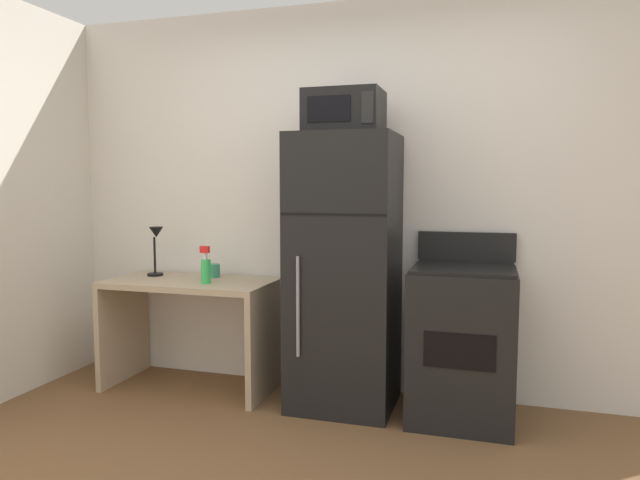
# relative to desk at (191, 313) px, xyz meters

# --- Properties ---
(wall_back_white) EXTENTS (5.00, 0.10, 2.60)m
(wall_back_white) POSITION_rel_desk_xyz_m (1.13, 0.36, 0.78)
(wall_back_white) COLOR silver
(wall_back_white) RESTS_ON ground
(desk) EXTENTS (1.14, 0.58, 0.75)m
(desk) POSITION_rel_desk_xyz_m (0.00, 0.00, 0.00)
(desk) COLOR tan
(desk) RESTS_ON ground
(desk_lamp) EXTENTS (0.14, 0.12, 0.35)m
(desk_lamp) POSITION_rel_desk_xyz_m (-0.32, 0.09, 0.47)
(desk_lamp) COLOR black
(desk_lamp) RESTS_ON desk
(coffee_mug) EXTENTS (0.08, 0.08, 0.09)m
(coffee_mug) POSITION_rel_desk_xyz_m (0.10, 0.15, 0.28)
(coffee_mug) COLOR #338C66
(coffee_mug) RESTS_ON desk
(spray_bottle) EXTENTS (0.06, 0.06, 0.25)m
(spray_bottle) POSITION_rel_desk_xyz_m (0.17, -0.09, 0.33)
(spray_bottle) COLOR green
(spray_bottle) RESTS_ON desk
(refrigerator) EXTENTS (0.64, 0.61, 1.71)m
(refrigerator) POSITION_rel_desk_xyz_m (1.09, -0.00, 0.33)
(refrigerator) COLOR black
(refrigerator) RESTS_ON ground
(microwave) EXTENTS (0.46, 0.35, 0.26)m
(microwave) POSITION_rel_desk_xyz_m (1.09, -0.02, 1.32)
(microwave) COLOR black
(microwave) RESTS_ON refrigerator
(oven_range) EXTENTS (0.60, 0.61, 1.10)m
(oven_range) POSITION_rel_desk_xyz_m (1.81, -0.01, -0.06)
(oven_range) COLOR black
(oven_range) RESTS_ON ground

